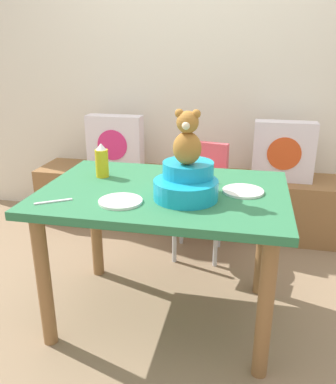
{
  "coord_description": "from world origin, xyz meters",
  "views": [
    {
      "loc": [
        0.4,
        -1.81,
        1.4
      ],
      "look_at": [
        0.0,
        0.1,
        0.69
      ],
      "focal_mm": 37.27,
      "sensor_mm": 36.0,
      "label": 1
    }
  ],
  "objects_px": {
    "infant_seat_teal": "(187,183)",
    "teddy_bear": "(187,139)",
    "book_stack": "(207,171)",
    "ketchup_bottle": "(102,161)",
    "dinner_plate_far": "(243,191)",
    "pillow_floral_right": "(283,151)",
    "highchair": "(200,185)",
    "dinner_plate_near": "(120,201)",
    "dining_table": "(164,210)",
    "pillow_floral_left": "(115,143)",
    "coffee_mug": "(196,172)"
  },
  "relations": [
    {
      "from": "ketchup_bottle",
      "to": "dinner_plate_near",
      "type": "bearing_deg",
      "value": -58.05
    },
    {
      "from": "highchair",
      "to": "teddy_bear",
      "type": "distance_m",
      "value": 0.96
    },
    {
      "from": "book_stack",
      "to": "ketchup_bottle",
      "type": "bearing_deg",
      "value": -113.64
    },
    {
      "from": "book_stack",
      "to": "dinner_plate_near",
      "type": "xyz_separation_m",
      "value": [
        -0.24,
        -1.39,
        0.26
      ]
    },
    {
      "from": "pillow_floral_left",
      "to": "dinner_plate_far",
      "type": "bearing_deg",
      "value": -47.04
    },
    {
      "from": "pillow_floral_right",
      "to": "dinner_plate_far",
      "type": "distance_m",
      "value": 1.15
    },
    {
      "from": "book_stack",
      "to": "coffee_mug",
      "type": "bearing_deg",
      "value": -87.0
    },
    {
      "from": "pillow_floral_left",
      "to": "teddy_bear",
      "type": "distance_m",
      "value": 1.5
    },
    {
      "from": "book_stack",
      "to": "dining_table",
      "type": "xyz_separation_m",
      "value": [
        -0.09,
        -1.17,
        0.14
      ]
    },
    {
      "from": "dinner_plate_near",
      "to": "dinner_plate_far",
      "type": "relative_size",
      "value": 1.0
    },
    {
      "from": "book_stack",
      "to": "dining_table",
      "type": "bearing_deg",
      "value": -94.18
    },
    {
      "from": "infant_seat_teal",
      "to": "ketchup_bottle",
      "type": "height_order",
      "value": "ketchup_bottle"
    },
    {
      "from": "dinner_plate_far",
      "to": "dinner_plate_near",
      "type": "bearing_deg",
      "value": -155.02
    },
    {
      "from": "infant_seat_teal",
      "to": "dinner_plate_near",
      "type": "relative_size",
      "value": 1.65
    },
    {
      "from": "coffee_mug",
      "to": "dinner_plate_far",
      "type": "height_order",
      "value": "coffee_mug"
    },
    {
      "from": "book_stack",
      "to": "highchair",
      "type": "xyz_separation_m",
      "value": [
        0.0,
        -0.44,
        0.03
      ]
    },
    {
      "from": "infant_seat_teal",
      "to": "coffee_mug",
      "type": "distance_m",
      "value": 0.24
    },
    {
      "from": "infant_seat_teal",
      "to": "dinner_plate_near",
      "type": "xyz_separation_m",
      "value": [
        -0.28,
        -0.13,
        -0.07
      ]
    },
    {
      "from": "book_stack",
      "to": "infant_seat_teal",
      "type": "distance_m",
      "value": 1.3
    },
    {
      "from": "book_stack",
      "to": "dinner_plate_near",
      "type": "height_order",
      "value": "dinner_plate_near"
    },
    {
      "from": "dining_table",
      "to": "teddy_bear",
      "type": "height_order",
      "value": "teddy_bear"
    },
    {
      "from": "infant_seat_teal",
      "to": "dinner_plate_far",
      "type": "distance_m",
      "value": 0.29
    },
    {
      "from": "teddy_bear",
      "to": "ketchup_bottle",
      "type": "height_order",
      "value": "teddy_bear"
    },
    {
      "from": "pillow_floral_left",
      "to": "dining_table",
      "type": "xyz_separation_m",
      "value": [
        0.65,
        -1.15,
        -0.05
      ]
    },
    {
      "from": "dining_table",
      "to": "teddy_bear",
      "type": "xyz_separation_m",
      "value": [
        0.13,
        -0.08,
        0.39
      ]
    },
    {
      "from": "book_stack",
      "to": "dining_table",
      "type": "height_order",
      "value": "dining_table"
    },
    {
      "from": "dining_table",
      "to": "infant_seat_teal",
      "type": "bearing_deg",
      "value": -33.52
    },
    {
      "from": "highchair",
      "to": "ketchup_bottle",
      "type": "distance_m",
      "value": 0.82
    },
    {
      "from": "ketchup_bottle",
      "to": "dinner_plate_near",
      "type": "relative_size",
      "value": 0.92
    },
    {
      "from": "teddy_bear",
      "to": "dinner_plate_far",
      "type": "relative_size",
      "value": 1.25
    },
    {
      "from": "dinner_plate_near",
      "to": "dining_table",
      "type": "bearing_deg",
      "value": 54.14
    },
    {
      "from": "pillow_floral_left",
      "to": "highchair",
      "type": "bearing_deg",
      "value": -29.4
    },
    {
      "from": "infant_seat_teal",
      "to": "teddy_bear",
      "type": "xyz_separation_m",
      "value": [
        0.0,
        -0.0,
        0.21
      ]
    },
    {
      "from": "infant_seat_teal",
      "to": "teddy_bear",
      "type": "relative_size",
      "value": 1.32
    },
    {
      "from": "book_stack",
      "to": "infant_seat_teal",
      "type": "bearing_deg",
      "value": -88.13
    },
    {
      "from": "infant_seat_teal",
      "to": "teddy_bear",
      "type": "bearing_deg",
      "value": -90.0
    },
    {
      "from": "coffee_mug",
      "to": "dinner_plate_near",
      "type": "height_order",
      "value": "coffee_mug"
    },
    {
      "from": "dinner_plate_near",
      "to": "book_stack",
      "type": "bearing_deg",
      "value": 80.18
    },
    {
      "from": "dinner_plate_near",
      "to": "dinner_plate_far",
      "type": "bearing_deg",
      "value": 24.98
    },
    {
      "from": "pillow_floral_left",
      "to": "book_stack",
      "type": "relative_size",
      "value": 2.2
    },
    {
      "from": "pillow_floral_left",
      "to": "infant_seat_teal",
      "type": "bearing_deg",
      "value": -57.78
    },
    {
      "from": "infant_seat_teal",
      "to": "coffee_mug",
      "type": "relative_size",
      "value": 2.75
    },
    {
      "from": "dining_table",
      "to": "coffee_mug",
      "type": "bearing_deg",
      "value": 48.9
    },
    {
      "from": "pillow_floral_right",
      "to": "dinner_plate_far",
      "type": "relative_size",
      "value": 2.2
    },
    {
      "from": "book_stack",
      "to": "infant_seat_teal",
      "type": "xyz_separation_m",
      "value": [
        0.04,
        -1.26,
        0.32
      ]
    },
    {
      "from": "teddy_bear",
      "to": "dinner_plate_far",
      "type": "xyz_separation_m",
      "value": [
        0.26,
        0.12,
        -0.27
      ]
    },
    {
      "from": "pillow_floral_right",
      "to": "highchair",
      "type": "relative_size",
      "value": 0.56
    },
    {
      "from": "ketchup_bottle",
      "to": "coffee_mug",
      "type": "bearing_deg",
      "value": 3.07
    },
    {
      "from": "dining_table",
      "to": "coffee_mug",
      "type": "distance_m",
      "value": 0.27
    },
    {
      "from": "highchair",
      "to": "ketchup_bottle",
      "type": "xyz_separation_m",
      "value": [
        -0.46,
        -0.6,
        0.31
      ]
    }
  ]
}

